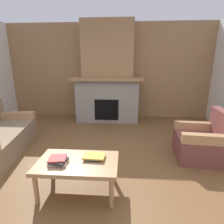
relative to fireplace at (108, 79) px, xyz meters
The scene contains 7 objects.
ground 2.87m from the fireplace, 90.00° to the right, with size 9.00×9.00×0.00m, color brown.
wall_back_wood_panel 0.42m from the fireplace, 90.00° to the left, with size 6.00×0.12×2.70m, color #997047.
fireplace is the anchor object (origin of this frame).
armchair 2.94m from the fireplace, 49.30° to the right, with size 0.82×0.82×0.85m.
coffee_table 3.22m from the fireplace, 91.71° to the right, with size 1.00×0.60×0.43m.
book_stack_near_edge 3.27m from the fireplace, 95.61° to the right, with size 0.24×0.23×0.07m.
book_stack_center 3.13m from the fireplace, 88.10° to the right, with size 0.27×0.20×0.05m.
Camera 1 is at (0.47, -2.46, 1.61)m, focal length 28.97 mm.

